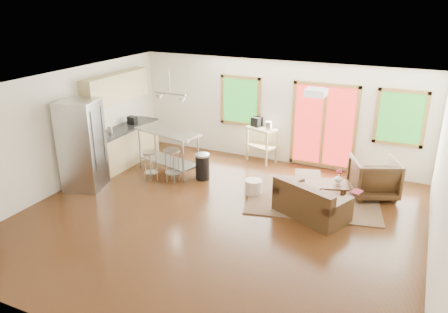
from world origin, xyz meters
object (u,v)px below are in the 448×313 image
at_px(kitchen_cart, 261,132).
at_px(loveseat, 310,203).
at_px(rug, 313,197).
at_px(armchair, 374,176).
at_px(refrigerator, 83,145).
at_px(island, 168,144).
at_px(coffee_table, 325,185).
at_px(ottoman, 307,182).

bearing_deg(kitchen_cart, loveseat, -51.59).
distance_m(rug, armchair, 1.37).
distance_m(loveseat, refrigerator, 5.05).
distance_m(armchair, island, 4.76).
bearing_deg(coffee_table, island, -178.78).
distance_m(armchair, refrigerator, 6.35).
height_order(loveseat, coffee_table, loveseat).
bearing_deg(refrigerator, kitchen_cart, 31.33).
bearing_deg(refrigerator, coffee_table, 2.96).
xyz_separation_m(rug, island, (-3.59, -0.03, 0.71)).
xyz_separation_m(coffee_table, refrigerator, (-5.02, -1.63, 0.68)).
xyz_separation_m(rug, armchair, (1.12, 0.65, 0.46)).
bearing_deg(armchair, loveseat, 33.31).
relative_size(refrigerator, island, 1.13).
distance_m(loveseat, island, 3.84).
relative_size(coffee_table, ottoman, 1.88).
bearing_deg(island, armchair, 8.23).
relative_size(rug, ottoman, 4.86).
bearing_deg(ottoman, rug, -57.58).
relative_size(armchair, ottoman, 1.70).
relative_size(loveseat, refrigerator, 0.79).
xyz_separation_m(loveseat, coffee_table, (0.08, 0.90, 0.03)).
bearing_deg(loveseat, coffee_table, 109.19).
height_order(armchair, refrigerator, refrigerator).
bearing_deg(kitchen_cart, refrigerator, -133.64).
height_order(rug, coffee_table, coffee_table).
xyz_separation_m(loveseat, refrigerator, (-4.94, -0.73, 0.71)).
bearing_deg(armchair, ottoman, -12.41).
relative_size(coffee_table, refrigerator, 0.52).
xyz_separation_m(loveseat, island, (-3.73, 0.82, 0.43)).
relative_size(loveseat, coffee_table, 1.51).
distance_m(coffee_table, refrigerator, 5.32).
distance_m(coffee_table, ottoman, 0.58).
distance_m(loveseat, armchair, 1.80).
xyz_separation_m(loveseat, kitchen_cart, (-1.93, 2.43, 0.50)).
bearing_deg(rug, kitchen_cart, 138.54).
bearing_deg(ottoman, kitchen_cart, 142.20).
distance_m(ottoman, kitchen_cart, 2.05).
bearing_deg(coffee_table, ottoman, 144.25).
relative_size(rug, kitchen_cart, 2.35).
height_order(coffee_table, armchair, armchair).
bearing_deg(refrigerator, rug, 3.18).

